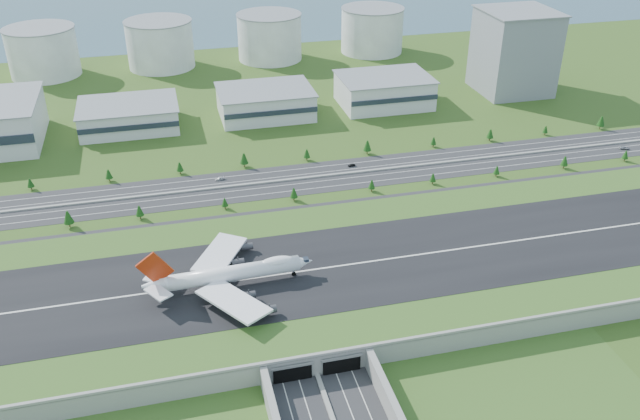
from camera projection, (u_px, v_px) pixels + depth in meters
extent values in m
plane|color=#324816|center=(287.00, 290.00, 271.22)|extent=(1200.00, 1200.00, 0.00)
cube|color=gray|center=(287.00, 282.00, 269.25)|extent=(520.00, 100.00, 8.00)
cube|color=#395A1E|center=(287.00, 274.00, 267.24)|extent=(520.00, 100.00, 0.16)
cube|color=black|center=(287.00, 273.00, 267.17)|extent=(520.00, 58.00, 0.12)
cube|color=silver|center=(287.00, 273.00, 267.13)|extent=(520.00, 0.90, 0.02)
cube|color=gray|center=(317.00, 355.00, 225.26)|extent=(520.00, 1.20, 1.20)
cube|color=black|center=(292.00, 373.00, 225.45)|extent=(13.00, 1.20, 6.00)
cube|color=black|center=(342.00, 365.00, 229.04)|extent=(13.00, 1.20, 6.00)
cube|color=#28282B|center=(250.00, 185.00, 351.42)|extent=(560.00, 36.00, 0.12)
cylinder|color=#3D2819|center=(70.00, 224.00, 313.52)|extent=(0.50, 0.50, 3.02)
cone|color=#194011|center=(68.00, 217.00, 311.62)|extent=(4.70, 4.70, 6.04)
cylinder|color=#3D2819|center=(140.00, 216.00, 320.40)|extent=(0.50, 0.50, 2.48)
cone|color=#194011|center=(139.00, 211.00, 318.84)|extent=(3.86, 3.86, 4.96)
cylinder|color=#3D2819|center=(225.00, 207.00, 329.01)|extent=(0.50, 0.50, 2.05)
cone|color=#194011|center=(225.00, 202.00, 327.72)|extent=(3.19, 3.19, 4.10)
cylinder|color=#3D2819|center=(294.00, 198.00, 336.16)|extent=(0.50, 0.50, 2.47)
cone|color=#194011|center=(294.00, 193.00, 334.61)|extent=(3.84, 3.84, 4.94)
cylinder|color=#3D2819|center=(371.00, 189.00, 344.75)|extent=(0.50, 0.50, 2.28)
cone|color=#194011|center=(372.00, 184.00, 343.32)|extent=(3.55, 3.55, 4.56)
cylinder|color=#3D2819|center=(432.00, 182.00, 351.82)|extent=(0.50, 0.50, 2.15)
cone|color=#194011|center=(433.00, 177.00, 350.47)|extent=(3.35, 3.35, 4.30)
cylinder|color=#3D2819|center=(496.00, 175.00, 359.48)|extent=(0.50, 0.50, 2.15)
cone|color=#194011|center=(497.00, 170.00, 358.12)|extent=(3.35, 3.35, 4.30)
cylinder|color=#3D2819|center=(564.00, 166.00, 367.87)|extent=(0.50, 0.50, 2.57)
cone|color=#194011|center=(565.00, 161.00, 366.26)|extent=(3.99, 3.99, 5.13)
cylinder|color=#3D2819|center=(624.00, 159.00, 375.95)|extent=(0.50, 0.50, 2.25)
cone|color=#194011|center=(626.00, 155.00, 374.54)|extent=(3.49, 3.49, 4.49)
cylinder|color=#3D2819|center=(31.00, 188.00, 346.29)|extent=(0.50, 0.50, 2.21)
cone|color=#194011|center=(30.00, 183.00, 344.90)|extent=(3.44, 3.44, 4.43)
cylinder|color=#3D2819|center=(109.00, 179.00, 354.42)|extent=(0.50, 0.50, 2.42)
cone|color=#194011|center=(109.00, 174.00, 352.89)|extent=(3.77, 3.77, 4.85)
cylinder|color=#3D2819|center=(180.00, 172.00, 362.17)|extent=(0.50, 0.50, 2.40)
cone|color=#194011|center=(180.00, 167.00, 360.66)|extent=(3.73, 3.73, 4.80)
cylinder|color=#3D2819|center=(244.00, 164.00, 369.35)|extent=(0.50, 0.50, 2.91)
cone|color=#194011|center=(244.00, 158.00, 367.52)|extent=(4.53, 4.53, 5.82)
cylinder|color=#3D2819|center=(307.00, 158.00, 376.89)|extent=(0.50, 0.50, 2.38)
cone|color=#194011|center=(307.00, 153.00, 375.39)|extent=(3.70, 3.70, 4.76)
cylinder|color=#3D2819|center=(367.00, 151.00, 384.20)|extent=(0.50, 0.50, 2.92)
cone|color=#194011|center=(367.00, 145.00, 382.37)|extent=(4.54, 4.54, 5.84)
cylinder|color=#3D2819|center=(433.00, 145.00, 392.88)|extent=(0.50, 0.50, 2.17)
cone|color=#194011|center=(434.00, 141.00, 391.51)|extent=(3.38, 3.38, 4.35)
cylinder|color=#3D2819|center=(490.00, 139.00, 400.33)|extent=(0.50, 0.50, 2.62)
cone|color=#194011|center=(490.00, 134.00, 398.68)|extent=(4.08, 4.08, 5.24)
cylinder|color=#3D2819|center=(545.00, 133.00, 408.16)|extent=(0.50, 0.50, 2.06)
cone|color=#194011|center=(545.00, 129.00, 406.87)|extent=(3.20, 3.20, 4.12)
cylinder|color=#3D2819|center=(600.00, 127.00, 415.90)|extent=(0.50, 0.50, 3.01)
cone|color=#194011|center=(601.00, 121.00, 414.01)|extent=(4.68, 4.68, 6.01)
cube|color=silver|center=(129.00, 116.00, 415.32)|extent=(58.00, 42.00, 15.00)
cube|color=silver|center=(265.00, 103.00, 432.79)|extent=(58.00, 42.00, 17.00)
cube|color=silver|center=(384.00, 91.00, 449.21)|extent=(58.00, 42.00, 19.00)
cube|color=gray|center=(514.00, 52.00, 464.66)|extent=(46.00, 46.00, 55.00)
cylinder|color=silver|center=(43.00, 52.00, 499.07)|extent=(50.00, 50.00, 35.00)
cylinder|color=silver|center=(160.00, 44.00, 517.03)|extent=(50.00, 50.00, 35.00)
cylinder|color=silver|center=(270.00, 37.00, 535.00)|extent=(50.00, 50.00, 35.00)
cylinder|color=silver|center=(372.00, 30.00, 552.97)|extent=(50.00, 50.00, 35.00)
cube|color=#375869|center=(191.00, 13.00, 676.61)|extent=(1200.00, 260.00, 0.06)
cylinder|color=white|center=(231.00, 273.00, 257.42)|extent=(53.37, 8.00, 6.08)
cone|color=white|center=(303.00, 262.00, 264.31)|extent=(7.81, 6.35, 6.08)
cone|color=white|center=(155.00, 285.00, 250.35)|extent=(9.71, 6.42, 6.08)
ellipsoid|color=white|center=(277.00, 261.00, 260.72)|extent=(13.12, 5.20, 3.74)
cube|color=white|center=(233.00, 301.00, 243.92)|extent=(26.21, 30.54, 1.50)
cube|color=white|center=(220.00, 254.00, 270.93)|extent=(24.94, 30.87, 1.50)
cylinder|color=#38383D|center=(249.00, 295.00, 250.48)|extent=(5.04, 3.03, 2.85)
cylinder|color=#38383D|center=(270.00, 309.00, 243.08)|extent=(5.04, 3.03, 2.85)
cylinder|color=#38383D|center=(238.00, 262.00, 269.54)|extent=(5.04, 3.03, 2.85)
cylinder|color=#38383D|center=(247.00, 247.00, 279.62)|extent=(5.04, 3.03, 2.85)
cube|color=white|center=(158.00, 292.00, 245.04)|extent=(10.38, 11.88, 0.57)
cube|color=white|center=(156.00, 274.00, 255.37)|extent=(9.93, 11.90, 0.57)
cube|color=#A8260B|center=(155.00, 268.00, 247.03)|extent=(13.56, 1.34, 14.24)
cylinder|color=black|center=(294.00, 274.00, 265.81)|extent=(1.80, 0.66, 1.80)
cylinder|color=black|center=(223.00, 290.00, 256.41)|extent=(1.80, 0.66, 1.80)
cylinder|color=black|center=(221.00, 281.00, 261.50)|extent=(1.80, 0.66, 1.80)
cylinder|color=black|center=(208.00, 293.00, 255.04)|extent=(1.80, 0.66, 1.80)
cylinder|color=black|center=(206.00, 284.00, 260.12)|extent=(1.80, 0.66, 1.80)
imported|color=black|center=(352.00, 165.00, 370.15)|extent=(4.22, 1.90, 1.34)
imported|color=#B0B0B5|center=(624.00, 148.00, 389.99)|extent=(6.13, 4.58, 1.55)
imported|color=silver|center=(220.00, 179.00, 355.90)|extent=(5.11, 2.48, 1.43)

